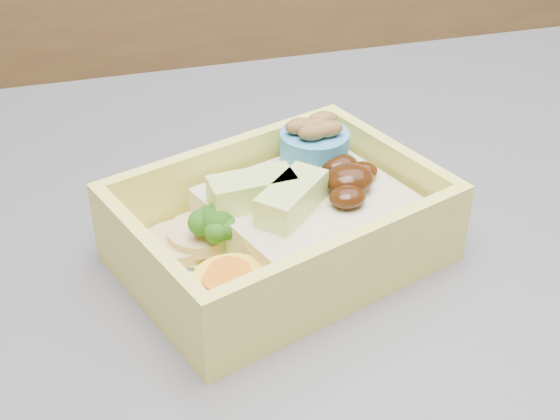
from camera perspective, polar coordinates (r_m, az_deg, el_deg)
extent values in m
cube|color=brown|center=(1.74, -17.55, 6.02)|extent=(3.20, 0.60, 0.90)
cube|color=#F5ED65|center=(0.48, 0.00, -3.13)|extent=(0.22, 0.19, 0.01)
cube|color=#F5ED65|center=(0.51, -4.03, 2.70)|extent=(0.18, 0.07, 0.05)
cube|color=#F5ED65|center=(0.43, 4.84, -4.37)|extent=(0.18, 0.07, 0.05)
cube|color=#F5ED65|center=(0.52, 8.03, 2.66)|extent=(0.05, 0.11, 0.05)
cube|color=#F5ED65|center=(0.43, -9.60, -4.30)|extent=(0.05, 0.11, 0.05)
cube|color=#C0AF88|center=(0.48, 2.18, -0.46)|extent=(0.14, 0.13, 0.03)
ellipsoid|color=black|center=(0.48, 5.09, 2.26)|extent=(0.04, 0.03, 0.02)
ellipsoid|color=black|center=(0.50, 4.36, 3.26)|extent=(0.03, 0.03, 0.01)
ellipsoid|color=black|center=(0.47, 4.96, 0.97)|extent=(0.03, 0.03, 0.01)
ellipsoid|color=black|center=(0.49, 6.00, 2.83)|extent=(0.03, 0.02, 0.01)
cube|color=#CDEF7D|center=(0.46, 0.86, 0.88)|extent=(0.05, 0.05, 0.02)
cube|color=#CDEF7D|center=(0.46, -2.05, 1.45)|extent=(0.05, 0.03, 0.02)
cylinder|color=#7DB360|center=(0.47, -4.58, -2.58)|extent=(0.01, 0.01, 0.02)
sphere|color=#286216|center=(0.46, -4.69, -0.72)|extent=(0.02, 0.02, 0.02)
sphere|color=#286216|center=(0.47, -4.08, -0.37)|extent=(0.02, 0.02, 0.02)
sphere|color=#286216|center=(0.46, -5.76, -0.93)|extent=(0.02, 0.02, 0.02)
sphere|color=#286216|center=(0.46, -3.87, -1.33)|extent=(0.01, 0.01, 0.01)
sphere|color=#286216|center=(0.46, -4.71, -1.57)|extent=(0.01, 0.01, 0.01)
sphere|color=#286216|center=(0.47, -5.25, -0.51)|extent=(0.01, 0.01, 0.01)
cylinder|color=yellow|center=(0.43, -3.45, -6.05)|extent=(0.05, 0.05, 0.02)
cylinder|color=orange|center=(0.43, -3.73, -4.56)|extent=(0.02, 0.02, 0.00)
cylinder|color=orange|center=(0.42, -4.05, -5.19)|extent=(0.02, 0.02, 0.00)
cylinder|color=tan|center=(0.48, -7.61, -2.48)|extent=(0.04, 0.04, 0.01)
cylinder|color=tan|center=(0.48, -5.80, -1.77)|extent=(0.04, 0.04, 0.01)
ellipsoid|color=silver|center=(0.50, -4.80, -0.22)|extent=(0.02, 0.02, 0.02)
ellipsoid|color=silver|center=(0.44, -6.70, -5.46)|extent=(0.02, 0.02, 0.02)
cylinder|color=#3C91CE|center=(0.51, 2.53, 4.64)|extent=(0.05, 0.05, 0.02)
ellipsoid|color=brown|center=(0.50, 2.58, 6.18)|extent=(0.02, 0.02, 0.01)
ellipsoid|color=brown|center=(0.51, 3.13, 6.63)|extent=(0.02, 0.02, 0.01)
ellipsoid|color=brown|center=(0.50, 1.47, 6.16)|extent=(0.02, 0.02, 0.01)
ellipsoid|color=brown|center=(0.50, 3.53, 5.95)|extent=(0.02, 0.02, 0.01)
ellipsoid|color=brown|center=(0.49, 2.44, 5.72)|extent=(0.02, 0.02, 0.01)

